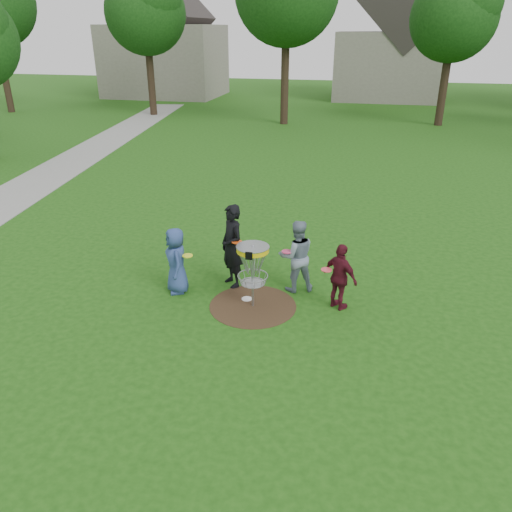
% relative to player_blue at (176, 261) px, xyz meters
% --- Properties ---
extents(ground, '(100.00, 100.00, 0.00)m').
position_rel_player_blue_xyz_m(ground, '(1.73, -0.27, -0.73)').
color(ground, '#19470F').
rests_on(ground, ground).
extents(dirt_patch, '(1.80, 1.80, 0.01)m').
position_rel_player_blue_xyz_m(dirt_patch, '(1.73, -0.27, -0.73)').
color(dirt_patch, '#47331E').
rests_on(dirt_patch, ground).
extents(concrete_path, '(7.75, 39.92, 0.02)m').
position_rel_player_blue_xyz_m(concrete_path, '(-8.27, 7.73, -0.72)').
color(concrete_path, '#9E9E99').
rests_on(concrete_path, ground).
extents(player_blue, '(0.76, 0.85, 1.46)m').
position_rel_player_blue_xyz_m(player_blue, '(0.00, 0.00, 0.00)').
color(player_blue, navy).
rests_on(player_blue, ground).
extents(player_black, '(0.78, 0.80, 1.86)m').
position_rel_player_blue_xyz_m(player_black, '(1.08, 0.55, 0.20)').
color(player_black, black).
rests_on(player_black, ground).
extents(player_grey, '(0.95, 0.85, 1.61)m').
position_rel_player_blue_xyz_m(player_grey, '(2.48, 0.63, 0.07)').
color(player_grey, gray).
rests_on(player_grey, ground).
extents(player_maroon, '(0.86, 0.77, 1.40)m').
position_rel_player_blue_xyz_m(player_maroon, '(3.45, 0.03, -0.03)').
color(player_maroon, '#51121F').
rests_on(player_maroon, ground).
extents(disc_on_grass, '(0.22, 0.22, 0.02)m').
position_rel_player_blue_xyz_m(disc_on_grass, '(1.55, -0.04, -0.72)').
color(disc_on_grass, white).
rests_on(disc_on_grass, ground).
extents(disc_golf_basket, '(0.66, 0.67, 1.38)m').
position_rel_player_blue_xyz_m(disc_golf_basket, '(1.73, -0.28, 0.29)').
color(disc_golf_basket, '#9EA0A5').
rests_on(disc_golf_basket, ground).
extents(held_discs, '(3.12, 0.68, 0.30)m').
position_rel_player_blue_xyz_m(held_discs, '(1.75, 0.17, 0.24)').
color(held_discs, '#F1FE1C').
rests_on(held_discs, ground).
extents(tree_row, '(51.20, 17.42, 9.90)m').
position_rel_player_blue_xyz_m(tree_row, '(2.17, 20.40, 5.48)').
color(tree_row, '#38281C').
rests_on(tree_row, ground).
extents(house_row, '(44.50, 10.65, 11.62)m').
position_rel_player_blue_xyz_m(house_row, '(6.51, 32.79, 3.41)').
color(house_row, gray).
rests_on(house_row, ground).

